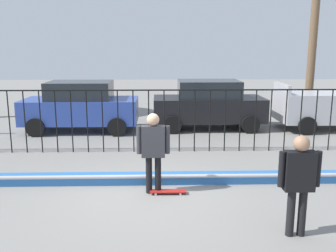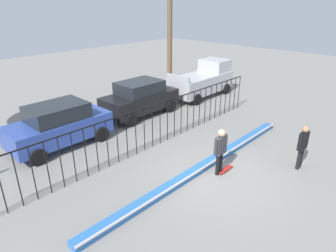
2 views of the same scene
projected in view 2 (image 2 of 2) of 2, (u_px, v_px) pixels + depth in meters
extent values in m
plane|color=gray|center=(217.00, 176.00, 10.84)|extent=(60.00, 60.00, 0.00)
cube|color=#2D6BB7|center=(203.00, 167.00, 11.21)|extent=(11.00, 0.36, 0.22)
cylinder|color=#B2B2B7|center=(206.00, 166.00, 11.05)|extent=(11.00, 0.09, 0.09)
cylinder|color=black|center=(1.00, 186.00, 8.56)|extent=(0.04, 0.04, 1.93)
cylinder|color=black|center=(18.00, 180.00, 8.87)|extent=(0.04, 0.04, 1.93)
cylinder|color=black|center=(33.00, 174.00, 9.18)|extent=(0.04, 0.04, 1.93)
cylinder|color=black|center=(47.00, 168.00, 9.49)|extent=(0.04, 0.04, 1.93)
cylinder|color=black|center=(61.00, 163.00, 9.80)|extent=(0.04, 0.04, 1.93)
cylinder|color=black|center=(74.00, 158.00, 10.12)|extent=(0.04, 0.04, 1.93)
cylinder|color=black|center=(86.00, 153.00, 10.43)|extent=(0.04, 0.04, 1.93)
cylinder|color=black|center=(97.00, 149.00, 10.74)|extent=(0.04, 0.04, 1.93)
cylinder|color=black|center=(107.00, 144.00, 11.05)|extent=(0.04, 0.04, 1.93)
cylinder|color=black|center=(117.00, 140.00, 11.36)|extent=(0.04, 0.04, 1.93)
cylinder|color=black|center=(127.00, 137.00, 11.67)|extent=(0.04, 0.04, 1.93)
cylinder|color=black|center=(136.00, 133.00, 11.98)|extent=(0.04, 0.04, 1.93)
cylinder|color=black|center=(144.00, 130.00, 12.29)|extent=(0.04, 0.04, 1.93)
cylinder|color=black|center=(152.00, 127.00, 12.60)|extent=(0.04, 0.04, 1.93)
cylinder|color=black|center=(160.00, 123.00, 12.91)|extent=(0.04, 0.04, 1.93)
cylinder|color=black|center=(167.00, 121.00, 13.23)|extent=(0.04, 0.04, 1.93)
cylinder|color=black|center=(174.00, 118.00, 13.54)|extent=(0.04, 0.04, 1.93)
cylinder|color=black|center=(181.00, 115.00, 13.85)|extent=(0.04, 0.04, 1.93)
cylinder|color=black|center=(188.00, 113.00, 14.16)|extent=(0.04, 0.04, 1.93)
cylinder|color=black|center=(194.00, 110.00, 14.47)|extent=(0.04, 0.04, 1.93)
cylinder|color=black|center=(200.00, 108.00, 14.78)|extent=(0.04, 0.04, 1.93)
cylinder|color=black|center=(205.00, 106.00, 15.09)|extent=(0.04, 0.04, 1.93)
cylinder|color=black|center=(211.00, 103.00, 15.40)|extent=(0.04, 0.04, 1.93)
cylinder|color=black|center=(216.00, 101.00, 15.71)|extent=(0.04, 0.04, 1.93)
cylinder|color=black|center=(221.00, 99.00, 16.02)|extent=(0.04, 0.04, 1.93)
cylinder|color=black|center=(226.00, 98.00, 16.34)|extent=(0.04, 0.04, 1.93)
cylinder|color=black|center=(230.00, 96.00, 16.65)|extent=(0.04, 0.04, 1.93)
cylinder|color=black|center=(235.00, 94.00, 16.96)|extent=(0.04, 0.04, 1.93)
cylinder|color=black|center=(239.00, 92.00, 17.27)|extent=(0.04, 0.04, 1.93)
cube|color=black|center=(152.00, 106.00, 12.23)|extent=(14.00, 0.04, 0.04)
cylinder|color=black|center=(218.00, 165.00, 10.75)|extent=(0.14, 0.14, 0.83)
cylinder|color=black|center=(221.00, 163.00, 10.88)|extent=(0.14, 0.14, 0.83)
cube|color=#333338|center=(221.00, 145.00, 10.52)|extent=(0.50, 0.22, 0.68)
sphere|color=tan|center=(222.00, 133.00, 10.33)|extent=(0.27, 0.27, 0.27)
cylinder|color=#333338|center=(216.00, 147.00, 10.30)|extent=(0.11, 0.11, 0.61)
cylinder|color=#333338|center=(226.00, 142.00, 10.71)|extent=(0.11, 0.11, 0.61)
cube|color=#A51E19|center=(225.00, 169.00, 11.11)|extent=(0.80, 0.20, 0.02)
cylinder|color=silver|center=(227.00, 167.00, 11.36)|extent=(0.05, 0.03, 0.05)
cylinder|color=silver|center=(231.00, 168.00, 11.26)|extent=(0.05, 0.03, 0.05)
cylinder|color=silver|center=(219.00, 172.00, 11.00)|extent=(0.05, 0.03, 0.05)
cylinder|color=silver|center=(223.00, 174.00, 10.90)|extent=(0.05, 0.03, 0.05)
cylinder|color=black|center=(299.00, 159.00, 11.13)|extent=(0.14, 0.14, 0.82)
cylinder|color=black|center=(301.00, 158.00, 11.26)|extent=(0.14, 0.14, 0.82)
cube|color=black|center=(303.00, 141.00, 10.90)|extent=(0.50, 0.21, 0.67)
sphere|color=#A87A5B|center=(306.00, 129.00, 10.71)|extent=(0.27, 0.27, 0.27)
cylinder|color=black|center=(300.00, 143.00, 10.68)|extent=(0.11, 0.11, 0.60)
cylinder|color=black|center=(307.00, 137.00, 11.08)|extent=(0.11, 0.11, 0.60)
cube|color=#2D479E|center=(60.00, 129.00, 12.81)|extent=(4.30, 1.90, 0.90)
cube|color=#1E2328|center=(57.00, 112.00, 12.51)|extent=(2.37, 1.71, 0.66)
cylinder|color=black|center=(79.00, 123.00, 14.57)|extent=(0.68, 0.22, 0.68)
cylinder|color=black|center=(102.00, 134.00, 13.36)|extent=(0.68, 0.22, 0.68)
cylinder|color=black|center=(18.00, 142.00, 12.62)|extent=(0.68, 0.22, 0.68)
cylinder|color=black|center=(38.00, 157.00, 11.42)|extent=(0.68, 0.22, 0.68)
cube|color=black|center=(140.00, 101.00, 16.32)|extent=(4.30, 1.90, 0.90)
cube|color=#1E2328|center=(140.00, 87.00, 16.01)|extent=(2.37, 1.71, 0.66)
cylinder|color=black|center=(148.00, 99.00, 18.07)|extent=(0.68, 0.22, 0.68)
cylinder|color=black|center=(171.00, 106.00, 16.87)|extent=(0.68, 0.22, 0.68)
cylinder|color=black|center=(109.00, 111.00, 16.12)|extent=(0.68, 0.22, 0.68)
cylinder|color=black|center=(131.00, 120.00, 14.92)|extent=(0.68, 0.22, 0.68)
cube|color=#B7B7BC|center=(201.00, 83.00, 19.46)|extent=(4.70, 1.90, 1.10)
cube|color=#B7B7BC|center=(215.00, 65.00, 20.05)|extent=(1.50, 1.75, 0.80)
cube|color=#B7B7BC|center=(178.00, 78.00, 17.65)|extent=(0.12, 1.75, 0.36)
cylinder|color=black|center=(204.00, 84.00, 21.35)|extent=(0.68, 0.22, 0.68)
cylinder|color=black|center=(226.00, 89.00, 20.14)|extent=(0.68, 0.22, 0.68)
cylinder|color=black|center=(174.00, 93.00, 19.22)|extent=(0.68, 0.22, 0.68)
cylinder|color=black|center=(197.00, 99.00, 18.01)|extent=(0.68, 0.22, 0.68)
cylinder|color=brown|center=(170.00, 33.00, 19.98)|extent=(0.36, 0.36, 7.67)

